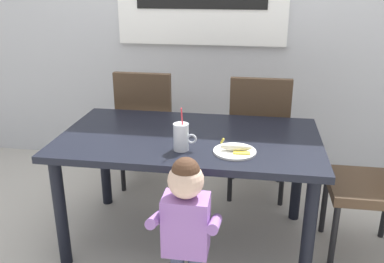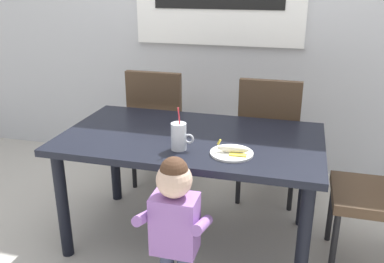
% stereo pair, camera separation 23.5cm
% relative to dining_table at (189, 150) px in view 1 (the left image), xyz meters
% --- Properties ---
extents(ground_plane, '(24.00, 24.00, 0.00)m').
position_rel_dining_table_xyz_m(ground_plane, '(0.00, 0.00, -0.63)').
color(ground_plane, '#B7B2A8').
extents(dining_table, '(1.54, 0.87, 0.72)m').
position_rel_dining_table_xyz_m(dining_table, '(0.00, 0.00, 0.00)').
color(dining_table, black).
rests_on(dining_table, ground).
extents(dining_chair_left, '(0.44, 0.44, 0.96)m').
position_rel_dining_table_xyz_m(dining_chair_left, '(-0.44, 0.67, -0.08)').
color(dining_chair_left, '#4C3826').
rests_on(dining_chair_left, ground).
extents(dining_chair_right, '(0.44, 0.44, 0.96)m').
position_rel_dining_table_xyz_m(dining_chair_right, '(0.41, 0.63, -0.08)').
color(dining_chair_right, '#4C3826').
rests_on(dining_chair_right, ground).
extents(toddler_standing, '(0.33, 0.24, 0.84)m').
position_rel_dining_table_xyz_m(toddler_standing, '(0.08, -0.59, -0.10)').
color(toddler_standing, '#3F4760').
rests_on(toddler_standing, ground).
extents(milk_cup, '(0.13, 0.08, 0.25)m').
position_rel_dining_table_xyz_m(milk_cup, '(-0.01, -0.22, 0.16)').
color(milk_cup, silver).
rests_on(milk_cup, dining_table).
extents(snack_plate, '(0.23, 0.23, 0.01)m').
position_rel_dining_table_xyz_m(snack_plate, '(0.28, -0.21, 0.10)').
color(snack_plate, white).
rests_on(snack_plate, dining_table).
extents(peeled_banana, '(0.17, 0.11, 0.07)m').
position_rel_dining_table_xyz_m(peeled_banana, '(0.29, -0.21, 0.12)').
color(peeled_banana, '#F4EAC6').
rests_on(peeled_banana, snack_plate).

